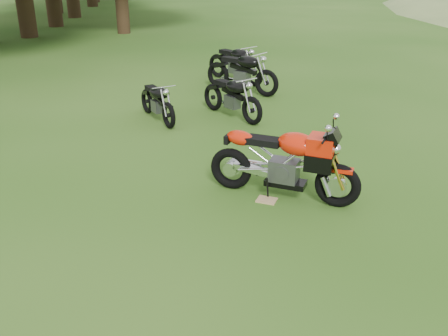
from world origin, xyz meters
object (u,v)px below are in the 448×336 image
Objects in this scene: sport_motorcycle at (283,156)px; vintage_moto_d at (235,62)px; vintage_moto_b at (232,95)px; vintage_moto_c at (242,71)px; vintage_moto_a at (157,100)px; plywood_board at (267,200)px.

vintage_moto_d is at bearing 116.28° from sport_motorcycle.
vintage_moto_d is at bearing 139.44° from vintage_moto_b.
vintage_moto_c is 1.03× the size of vintage_moto_d.
plywood_board is at bearing -0.99° from vintage_moto_a.
vintage_moto_d reaches higher than vintage_moto_a.
vintage_moto_c reaches higher than vintage_moto_a.
vintage_moto_a is at bearing -119.97° from vintage_moto_b.
vintage_moto_a is (-3.82, 1.72, 0.42)m from plywood_board.
vintage_moto_b is 2.12m from vintage_moto_c.
sport_motorcycle reaches higher than vintage_moto_c.
vintage_moto_b is (-2.74, 2.83, 0.47)m from plywood_board.
plywood_board is 4.21m from vintage_moto_a.
sport_motorcycle is 7.04m from vintage_moto_d.
vintage_moto_b is (-2.83, 2.59, -0.14)m from sport_motorcycle.
sport_motorcycle reaches higher than vintage_moto_a.
vintage_moto_c is at bearing 134.45° from vintage_moto_b.
plywood_board is at bearing -51.11° from vintage_moto_c.
vintage_moto_d is at bearing 130.06° from plywood_board.
plywood_board is 0.13× the size of vintage_moto_c.
vintage_moto_d is at bearing 134.16° from vintage_moto_c.
plywood_board is at bearing -126.87° from sport_motorcycle.
vintage_moto_a is at bearing -90.63° from vintage_moto_c.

